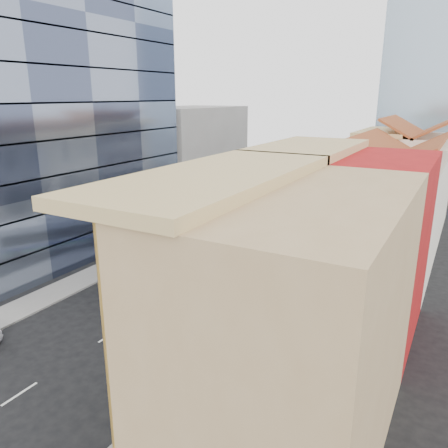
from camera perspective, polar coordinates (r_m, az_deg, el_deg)
The scene contains 13 objects.
ground at distance 27.39m, azimuth -26.93°, elevation -20.31°, with size 200.00×200.00×0.00m, color black.
sidewalk_right at distance 38.23m, azimuth 9.92°, elevation -7.75°, with size 3.00×90.00×0.15m, color slate.
sidewalk_left at distance 46.11m, azimuth -10.40°, elevation -3.48°, with size 3.00×90.00×0.15m, color slate.
shophouse_tan at distance 19.58m, azimuth 9.13°, elevation -13.16°, with size 8.00×14.00×12.00m, color tan.
shophouse_red at distance 30.24m, azimuth 17.11°, elevation -2.81°, with size 8.00×10.00×12.00m, color #A11212.
shophouse_cream_near at distance 39.49m, azimuth 20.03°, elevation -0.12°, with size 8.00×9.00×10.00m, color #EDE6CF.
shophouse_cream_mid at distance 48.14m, azimuth 21.88°, elevation 2.56°, with size 8.00×9.00×10.00m, color #EDE6CF.
shophouse_cream_far at distance 58.28m, azimuth 23.39°, elevation 5.15°, with size 8.00×12.00×11.00m, color #EDE6CF.
office_tower at distance 47.37m, azimuth -22.02°, elevation 14.61°, with size 12.00×26.00×30.00m, color #363E55.
office_block_far at distance 64.50m, azimuth -4.58°, elevation 8.78°, with size 10.00×18.00×14.00m, color gray.
bus_left_near at distance 40.42m, azimuth -10.53°, elevation -3.69°, with size 2.72×11.62×3.73m, color silver, non-canonical shape.
bus_left_far at distance 48.62m, azimuth 0.09°, elevation 0.20°, with size 2.88×12.30×3.94m, color white, non-canonical shape.
bus_right at distance 30.14m, azimuth -2.27°, elevation -11.08°, with size 2.44×10.41×3.34m, color silver, non-canonical shape.
Camera 1 is at (19.56, -11.12, 15.63)m, focal length 35.00 mm.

